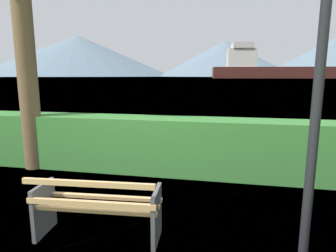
# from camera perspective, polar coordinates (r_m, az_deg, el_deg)

# --- Properties ---
(ground_plane) EXTENTS (1400.00, 1400.00, 0.00)m
(ground_plane) POSITION_cam_1_polar(r_m,az_deg,el_deg) (4.00, -13.54, -20.81)
(ground_plane) COLOR olive
(water_surface) EXTENTS (620.00, 620.00, 0.00)m
(water_surface) POSITION_cam_1_polar(r_m,az_deg,el_deg) (311.67, 11.16, 9.63)
(water_surface) COLOR #6B8EA3
(water_surface) RESTS_ON ground_plane
(park_bench) EXTENTS (1.60, 0.67, 0.87)m
(park_bench) POSITION_cam_1_polar(r_m,az_deg,el_deg) (3.75, -14.14, -15.70)
(park_bench) COLOR tan
(park_bench) RESTS_ON ground_plane
(hedge_row) EXTENTS (8.70, 0.79, 1.17)m
(hedge_row) POSITION_cam_1_polar(r_m,az_deg,el_deg) (6.05, -3.49, -3.74)
(hedge_row) COLOR #387A33
(hedge_row) RESTS_ON ground_plane
(lamp_post) EXTENTS (0.30, 0.30, 3.71)m
(lamp_post) POSITION_cam_1_polar(r_m,az_deg,el_deg) (3.23, 29.06, 17.58)
(lamp_post) COLOR black
(lamp_post) RESTS_ON ground_plane
(cargo_ship_large) EXTENTS (110.37, 28.34, 24.56)m
(cargo_ship_large) POSITION_cam_1_polar(r_m,az_deg,el_deg) (218.77, 21.49, 10.77)
(cargo_ship_large) COLOR #471E19
(cargo_ship_large) RESTS_ON water_surface
(distant_hills) EXTENTS (832.76, 400.27, 85.38)m
(distant_hills) POSITION_cam_1_polar(r_m,az_deg,el_deg) (590.69, -2.87, 13.80)
(distant_hills) COLOR slate
(distant_hills) RESTS_ON ground_plane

